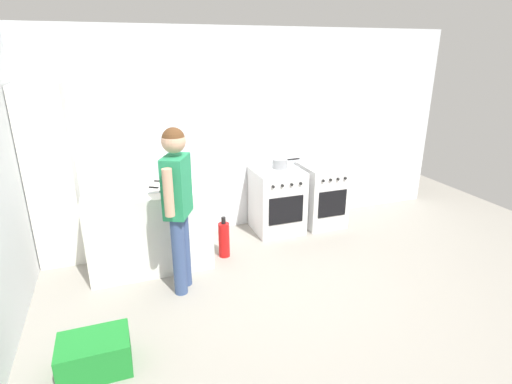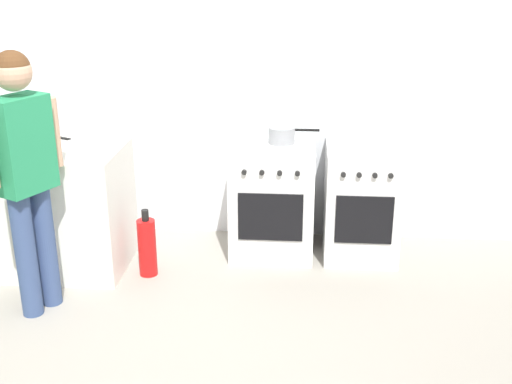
{
  "view_description": "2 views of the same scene",
  "coord_description": "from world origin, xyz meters",
  "px_view_note": "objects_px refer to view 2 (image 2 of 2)",
  "views": [
    {
      "loc": [
        -1.6,
        -3.01,
        2.32
      ],
      "look_at": [
        -0.28,
        0.65,
        0.93
      ],
      "focal_mm": 28.0,
      "sensor_mm": 36.0,
      "label": 1
    },
    {
      "loc": [
        0.57,
        -2.98,
        2.17
      ],
      "look_at": [
        0.29,
        0.65,
        0.83
      ],
      "focal_mm": 45.0,
      "sensor_mm": 36.0,
      "label": 2
    }
  ],
  "objects_px": {
    "knife_chef": "(73,140)",
    "oven_right": "(361,201)",
    "oven_left": "(273,199)",
    "knife_bread": "(32,153)",
    "fire_extinguisher": "(147,247)",
    "person": "(24,162)",
    "knife_paring": "(46,147)",
    "pot": "(282,135)"
  },
  "relations": [
    {
      "from": "knife_bread",
      "to": "knife_chef",
      "type": "relative_size",
      "value": 1.21
    },
    {
      "from": "pot",
      "to": "fire_extinguisher",
      "type": "distance_m",
      "value": 1.28
    },
    {
      "from": "knife_bread",
      "to": "knife_paring",
      "type": "distance_m",
      "value": 0.15
    },
    {
      "from": "pot",
      "to": "person",
      "type": "height_order",
      "value": "person"
    },
    {
      "from": "oven_left",
      "to": "fire_extinguisher",
      "type": "distance_m",
      "value": 1.01
    },
    {
      "from": "knife_paring",
      "to": "oven_left",
      "type": "bearing_deg",
      "value": 12.75
    },
    {
      "from": "knife_bread",
      "to": "fire_extinguisher",
      "type": "relative_size",
      "value": 0.7
    },
    {
      "from": "fire_extinguisher",
      "to": "pot",
      "type": "bearing_deg",
      "value": 30.29
    },
    {
      "from": "oven_right",
      "to": "knife_chef",
      "type": "distance_m",
      "value": 2.18
    },
    {
      "from": "pot",
      "to": "knife_paring",
      "type": "height_order",
      "value": "pot"
    },
    {
      "from": "oven_left",
      "to": "fire_extinguisher",
      "type": "height_order",
      "value": "oven_left"
    },
    {
      "from": "knife_bread",
      "to": "knife_paring",
      "type": "relative_size",
      "value": 1.84
    },
    {
      "from": "knife_bread",
      "to": "fire_extinguisher",
      "type": "bearing_deg",
      "value": 1.78
    },
    {
      "from": "pot",
      "to": "fire_extinguisher",
      "type": "relative_size",
      "value": 0.76
    },
    {
      "from": "fire_extinguisher",
      "to": "oven_right",
      "type": "bearing_deg",
      "value": 17.26
    },
    {
      "from": "oven_right",
      "to": "pot",
      "type": "xyz_separation_m",
      "value": [
        -0.61,
        0.07,
        0.49
      ]
    },
    {
      "from": "oven_right",
      "to": "person",
      "type": "bearing_deg",
      "value": -154.79
    },
    {
      "from": "knife_paring",
      "to": "knife_chef",
      "type": "bearing_deg",
      "value": 55.25
    },
    {
      "from": "knife_paring",
      "to": "person",
      "type": "height_order",
      "value": "person"
    },
    {
      "from": "oven_left",
      "to": "knife_chef",
      "type": "height_order",
      "value": "knife_chef"
    },
    {
      "from": "oven_right",
      "to": "person",
      "type": "distance_m",
      "value": 2.41
    },
    {
      "from": "knife_chef",
      "to": "person",
      "type": "height_order",
      "value": "person"
    },
    {
      "from": "oven_right",
      "to": "pot",
      "type": "distance_m",
      "value": 0.78
    },
    {
      "from": "knife_chef",
      "to": "fire_extinguisher",
      "type": "bearing_deg",
      "value": -28.08
    },
    {
      "from": "oven_left",
      "to": "oven_right",
      "type": "bearing_deg",
      "value": -0.0
    },
    {
      "from": "oven_left",
      "to": "knife_chef",
      "type": "relative_size",
      "value": 2.92
    },
    {
      "from": "knife_chef",
      "to": "fire_extinguisher",
      "type": "relative_size",
      "value": 0.58
    },
    {
      "from": "knife_chef",
      "to": "oven_right",
      "type": "bearing_deg",
      "value": 4.55
    },
    {
      "from": "oven_right",
      "to": "knife_bread",
      "type": "xyz_separation_m",
      "value": [
        -2.29,
        -0.5,
        0.48
      ]
    },
    {
      "from": "oven_left",
      "to": "pot",
      "type": "xyz_separation_m",
      "value": [
        0.06,
        0.07,
        0.49
      ]
    },
    {
      "from": "oven_right",
      "to": "knife_paring",
      "type": "height_order",
      "value": "knife_paring"
    },
    {
      "from": "knife_chef",
      "to": "person",
      "type": "distance_m",
      "value": 0.83
    },
    {
      "from": "oven_right",
      "to": "knife_bread",
      "type": "distance_m",
      "value": 2.39
    },
    {
      "from": "oven_left",
      "to": "knife_bread",
      "type": "distance_m",
      "value": 1.76
    },
    {
      "from": "oven_right",
      "to": "knife_chef",
      "type": "relative_size",
      "value": 2.92
    },
    {
      "from": "oven_right",
      "to": "person",
      "type": "xyz_separation_m",
      "value": [
        -2.12,
        -1.0,
        0.58
      ]
    },
    {
      "from": "oven_left",
      "to": "knife_bread",
      "type": "relative_size",
      "value": 2.42
    },
    {
      "from": "knife_chef",
      "to": "person",
      "type": "xyz_separation_m",
      "value": [
        -0.0,
        -0.83,
        0.1
      ]
    },
    {
      "from": "oven_right",
      "to": "person",
      "type": "relative_size",
      "value": 0.51
    },
    {
      "from": "fire_extinguisher",
      "to": "knife_paring",
      "type": "bearing_deg",
      "value": 170.41
    },
    {
      "from": "oven_left",
      "to": "knife_paring",
      "type": "bearing_deg",
      "value": -167.25
    },
    {
      "from": "pot",
      "to": "person",
      "type": "distance_m",
      "value": 1.85
    }
  ]
}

